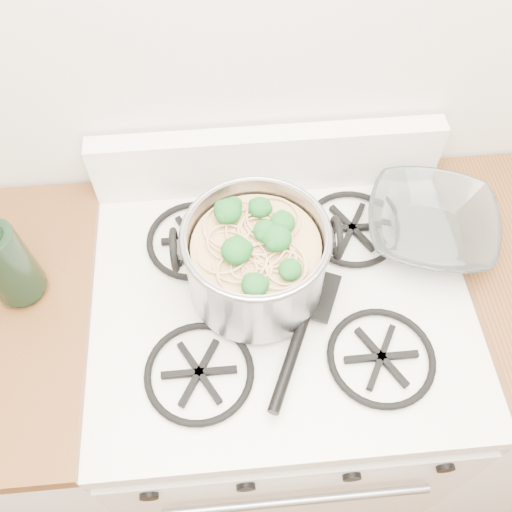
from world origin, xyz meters
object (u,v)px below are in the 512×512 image
object	(u,v)px
gas_range	(275,383)
spatula	(313,292)
bottle	(1,254)
stock_pot	(256,261)
glass_bowl	(428,230)

from	to	relation	value
gas_range	spatula	distance (m)	0.50
gas_range	bottle	bearing A→B (deg)	173.86
spatula	gas_range	bearing A→B (deg)	-163.47
gas_range	bottle	size ratio (longest dim) A/B	3.56
stock_pot	spatula	xyz separation A→B (m)	(0.11, -0.03, -0.08)
spatula	bottle	size ratio (longest dim) A/B	1.19
stock_pot	gas_range	bearing A→B (deg)	-25.77
spatula	glass_bowl	xyz separation A→B (m)	(0.26, 0.12, 0.00)
spatula	bottle	xyz separation A→B (m)	(-0.57, 0.06, 0.11)
spatula	glass_bowl	distance (m)	0.29
stock_pot	bottle	size ratio (longest dim) A/B	1.16
gas_range	bottle	world-z (taller)	bottle
spatula	bottle	world-z (taller)	bottle
gas_range	bottle	xyz separation A→B (m)	(-0.51, 0.05, 0.61)
spatula	glass_bowl	size ratio (longest dim) A/B	2.91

